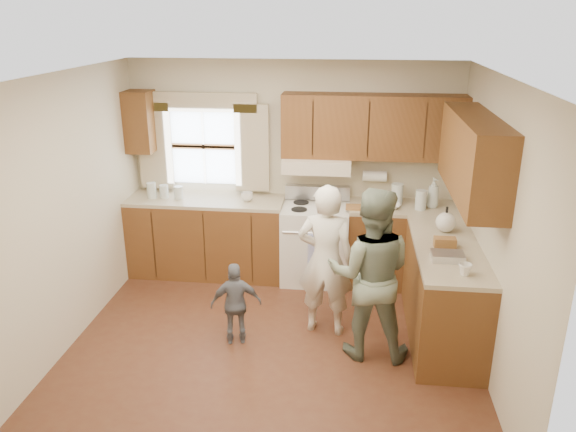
# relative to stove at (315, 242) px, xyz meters

# --- Properties ---
(room) EXTENTS (3.80, 3.80, 3.80)m
(room) POSITION_rel_stove_xyz_m (-0.30, -1.44, 0.78)
(room) COLOR #4D2618
(room) RESTS_ON ground
(kitchen_fixtures) EXTENTS (3.80, 2.25, 2.15)m
(kitchen_fixtures) POSITION_rel_stove_xyz_m (0.31, -0.36, 0.37)
(kitchen_fixtures) COLOR #3F1F0D
(kitchen_fixtures) RESTS_ON ground
(stove) EXTENTS (0.76, 0.67, 1.07)m
(stove) POSITION_rel_stove_xyz_m (0.00, 0.00, 0.00)
(stove) COLOR silver
(stove) RESTS_ON ground
(woman_left) EXTENTS (0.59, 0.43, 1.51)m
(woman_left) POSITION_rel_stove_xyz_m (0.17, -1.14, 0.29)
(woman_left) COLOR silver
(woman_left) RESTS_ON ground
(woman_right) EXTENTS (0.80, 0.64, 1.60)m
(woman_right) POSITION_rel_stove_xyz_m (0.59, -1.49, 0.33)
(woman_right) COLOR #1F3621
(woman_right) RESTS_ON ground
(child) EXTENTS (0.51, 0.30, 0.81)m
(child) POSITION_rel_stove_xyz_m (-0.64, -1.46, -0.06)
(child) COLOR slate
(child) RESTS_ON ground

